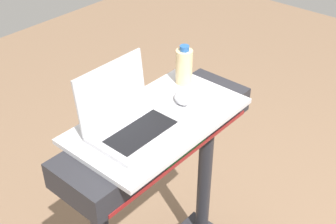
% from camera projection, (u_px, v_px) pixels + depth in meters
% --- Properties ---
extents(desk_board, '(0.71, 0.40, 0.02)m').
position_uv_depth(desk_board, '(158.00, 120.00, 1.73)').
color(desk_board, silver).
rests_on(desk_board, treadmill_base).
extents(laptop, '(0.33, 0.25, 0.25)m').
position_uv_depth(laptop, '(129.00, 119.00, 1.64)').
color(laptop, '#B7B7BC').
rests_on(laptop, desk_board).
extents(computer_mouse, '(0.10, 0.12, 0.03)m').
position_uv_depth(computer_mouse, '(182.00, 98.00, 1.81)').
color(computer_mouse, '#B2B2B7').
rests_on(computer_mouse, desk_board).
extents(water_bottle, '(0.07, 0.07, 0.18)m').
position_uv_depth(water_bottle, '(184.00, 66.00, 1.90)').
color(water_bottle, beige).
rests_on(water_bottle, desk_board).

